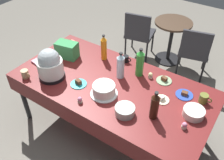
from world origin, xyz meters
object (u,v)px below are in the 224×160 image
Objects in this scene: soda_carton at (67,50)px; maroon_chair_left at (139,32)px; glass_salad_bowl at (125,110)px; cupcake_cocoa at (184,126)px; ceramic_snack_bowl at (194,112)px; dessert_plate_coral at (70,42)px; slow_cooker at (50,65)px; cupcake_berry at (80,100)px; cupcake_vanilla at (50,55)px; coffee_mug_olive at (204,98)px; soda_bottle_cola at (155,106)px; potluck_table at (112,88)px; maroon_chair_right at (195,49)px; round_cafe_table at (172,34)px; dessert_plate_teal at (79,83)px; coffee_mug_black at (126,59)px; coffee_mug_tan at (25,74)px; dessert_plate_cobalt at (184,94)px; soda_bottle_orange_juice at (104,48)px; dessert_plate_sage at (164,80)px; soda_bottle_water at (121,66)px; dessert_plate_cream at (162,99)px; cupcake_lemon at (150,75)px; frosted_layer_cake at (104,90)px; soda_bottle_lime_soda at (140,63)px.

maroon_chair_left is (0.21, 1.48, -0.36)m from soda_carton.
cupcake_cocoa is at bearing 15.56° from glass_salad_bowl.
glass_salad_bowl reaches higher than ceramic_snack_bowl.
ceramic_snack_bowl is at bearing -10.19° from dessert_plate_coral.
slow_cooker is 0.55m from cupcake_berry.
ceramic_snack_bowl is at bearing 2.09° from cupcake_vanilla.
cupcake_berry is 0.53× the size of coffee_mug_olive.
ceramic_snack_bowl is at bearing 37.00° from soda_bottle_cola.
maroon_chair_right reaches higher than potluck_table.
dessert_plate_teal is at bearing -96.90° from round_cafe_table.
maroon_chair_right is at bearing 41.38° from dessert_plate_coral.
coffee_mug_black is at bearing 171.15° from coffee_mug_olive.
cupcake_berry is 0.55× the size of coffee_mug_tan.
cupcake_cocoa is at bearing -94.42° from coffee_mug_olive.
cupcake_berry is 0.84m from soda_carton.
cupcake_vanilla is at bearing -115.36° from round_cafe_table.
coffee_mug_tan reaches higher than dessert_plate_cobalt.
potluck_table is at bearing -20.12° from soda_carton.
dessert_plate_cobalt is at bearing -3.77° from soda_bottle_orange_juice.
maroon_chair_right is at bearing 0.02° from maroon_chair_left.
dessert_plate_sage is 0.96× the size of dessert_plate_teal.
soda_bottle_water is at bearing 127.08° from glass_salad_bowl.
coffee_mug_black reaches higher than dessert_plate_cream.
ceramic_snack_bowl is 1.64× the size of coffee_mug_tan.
cupcake_lemon is 1.00× the size of cupcake_vanilla.
frosted_layer_cake is 0.83m from dessert_plate_cobalt.
dessert_plate_coral is 0.46× the size of soda_bottle_orange_juice.
coffee_mug_black reaches higher than dessert_plate_cobalt.
soda_bottle_cola is 0.57m from coffee_mug_olive.
dessert_plate_sage is 1.41m from dessert_plate_coral.
coffee_mug_olive is (0.19, 0.01, 0.04)m from dessert_plate_cobalt.
frosted_layer_cake is 0.63m from coffee_mug_black.
soda_bottle_cola is (0.24, 0.11, 0.10)m from glass_salad_bowl.
cupcake_berry is (-0.40, -0.75, 0.00)m from cupcake_lemon.
maroon_chair_right is at bearing 68.47° from dessert_plate_teal.
dessert_plate_cobalt is 0.44m from cupcake_cocoa.
coffee_mug_black reaches higher than cupcake_berry.
maroon_chair_left is at bearing 137.81° from coffee_mug_olive.
maroon_chair_left is (-0.99, 1.23, -0.27)m from dessert_plate_sage.
coffee_mug_olive is 0.15× the size of maroon_chair_right.
dessert_plate_teal is (-0.64, 0.08, -0.03)m from glass_salad_bowl.
soda_bottle_lime_soda is at bearing -3.92° from dessert_plate_coral.
coffee_mug_olive reaches higher than dessert_plate_sage.
potluck_table is 1.83m from round_cafe_table.
cupcake_lemon is (0.59, 0.54, 0.02)m from dessert_plate_teal.
cupcake_cocoa is 2.26m from maroon_chair_left.
dessert_plate_sage is 0.81m from soda_bottle_orange_juice.
cupcake_lemon is at bearing -95.35° from maroon_chair_right.
potluck_table is at bearing -163.10° from coffee_mug_olive.
cupcake_cocoa is 0.55× the size of coffee_mug_tan.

